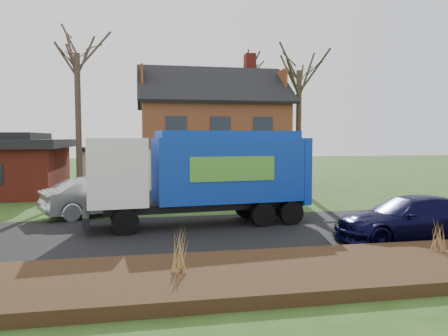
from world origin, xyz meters
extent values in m
plane|color=#284517|center=(0.00, 0.00, 0.00)|extent=(120.00, 120.00, 0.00)
cube|color=black|center=(0.00, 0.00, 0.01)|extent=(80.00, 7.00, 0.02)
cube|color=black|center=(0.00, -5.30, 0.15)|extent=(80.00, 3.50, 0.30)
cube|color=beige|center=(2.00, 14.00, 1.35)|extent=(9.00, 7.50, 2.70)
cube|color=#5B2B1A|center=(2.00, 14.00, 4.10)|extent=(9.00, 7.50, 2.80)
cube|color=maroon|center=(5.00, 15.00, 8.46)|extent=(0.70, 0.90, 1.60)
cube|color=beige|center=(-4.20, 13.50, 1.30)|extent=(3.50, 5.50, 2.60)
cube|color=black|center=(-4.20, 13.50, 2.72)|extent=(3.90, 5.90, 0.24)
cylinder|color=black|center=(-3.23, 0.27, 0.47)|extent=(0.97, 0.41, 0.94)
cylinder|color=black|center=(-3.42, 2.16, 0.47)|extent=(0.97, 0.41, 0.94)
cylinder|color=black|center=(1.90, 0.79, 0.47)|extent=(0.97, 0.41, 0.94)
cylinder|color=black|center=(1.71, 2.68, 0.47)|extent=(0.97, 0.41, 0.94)
cylinder|color=black|center=(3.07, 0.91, 0.47)|extent=(0.97, 0.41, 0.94)
cylinder|color=black|center=(2.88, 2.80, 0.47)|extent=(0.97, 0.41, 0.94)
cube|color=black|center=(-0.17, 1.53, 0.77)|extent=(7.85, 1.87, 0.32)
cube|color=white|center=(-3.55, 1.19, 2.17)|extent=(2.30, 2.46, 2.44)
cube|color=black|center=(-4.54, 1.09, 2.31)|extent=(0.27, 1.99, 0.81)
cube|color=black|center=(-4.63, 1.08, 0.50)|extent=(0.45, 2.27, 0.41)
cube|color=#0D34A6|center=(0.68, 1.62, 2.17)|extent=(5.90, 2.83, 2.44)
cube|color=#0D34A6|center=(0.68, 1.62, 3.53)|extent=(5.60, 2.53, 0.27)
cube|color=#0D34A6|center=(3.61, 1.92, 2.08)|extent=(0.55, 2.33, 2.62)
cube|color=#53A034|center=(0.66, 0.46, 2.26)|extent=(3.24, 0.37, 0.90)
cube|color=#53A034|center=(0.43, 2.75, 2.26)|extent=(3.24, 0.37, 0.90)
imported|color=#A8ABB0|center=(-4.34, 4.51, 0.83)|extent=(5.33, 3.61, 1.66)
imported|color=black|center=(6.05, -2.29, 0.73)|extent=(5.08, 2.11, 1.47)
cylinder|color=#433228|center=(-6.03, 10.35, 4.03)|extent=(0.33, 0.33, 8.05)
cylinder|color=#3D3425|center=(7.34, 11.48, 3.83)|extent=(0.35, 0.35, 7.67)
cylinder|color=#3E2F25|center=(5.97, 20.78, 4.28)|extent=(0.33, 0.33, 8.55)
cone|color=olive|center=(-1.80, -5.18, 0.81)|extent=(0.04, 0.04, 1.01)
cone|color=olive|center=(-1.96, -5.18, 0.81)|extent=(0.04, 0.04, 1.01)
cone|color=olive|center=(-1.64, -5.18, 0.81)|extent=(0.04, 0.04, 1.01)
cone|color=olive|center=(-1.80, -5.05, 0.81)|extent=(0.04, 0.04, 1.01)
cone|color=olive|center=(-1.80, -5.31, 0.81)|extent=(0.04, 0.04, 1.01)
cone|color=#A47848|center=(5.34, -4.67, 0.72)|extent=(0.04, 0.04, 0.83)
cone|color=#A47848|center=(5.19, -4.67, 0.72)|extent=(0.04, 0.04, 0.83)
cone|color=#A47848|center=(5.48, -4.67, 0.72)|extent=(0.04, 0.04, 0.83)
cone|color=#A47848|center=(5.34, -4.55, 0.72)|extent=(0.04, 0.04, 0.83)
cone|color=#A47848|center=(5.34, -4.79, 0.72)|extent=(0.04, 0.04, 0.83)
camera|label=1|loc=(-2.71, -15.15, 3.41)|focal=35.00mm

